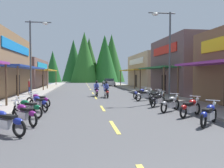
% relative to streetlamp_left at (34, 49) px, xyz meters
% --- Properties ---
extents(ground, '(10.25, 78.18, 0.10)m').
position_rel_streetlamp_left_xyz_m(ground, '(5.22, 6.20, -4.33)').
color(ground, '#4C4C4F').
extents(sidewalk_left, '(2.70, 78.18, 0.12)m').
position_rel_streetlamp_left_xyz_m(sidewalk_left, '(-1.26, 6.20, -4.22)').
color(sidewalk_left, '#9E9991').
rests_on(sidewalk_left, ground).
extents(sidewalk_right, '(2.70, 78.18, 0.12)m').
position_rel_streetlamp_left_xyz_m(sidewalk_right, '(11.69, 6.20, -4.22)').
color(sidewalk_right, gray).
rests_on(sidewalk_right, ground).
extents(centerline_dashes, '(0.16, 56.08, 0.01)m').
position_rel_streetlamp_left_xyz_m(centerline_dashes, '(5.22, 10.42, -4.27)').
color(centerline_dashes, '#E0C64C').
rests_on(centerline_dashes, ground).
extents(storefront_left_far, '(8.53, 13.72, 4.65)m').
position_rel_streetlamp_left_xyz_m(storefront_left_far, '(-5.93, 20.31, -1.95)').
color(storefront_left_far, brown).
rests_on(storefront_left_far, ground).
extents(storefront_right_middle, '(8.81, 9.79, 6.23)m').
position_rel_streetlamp_left_xyz_m(storefront_right_middle, '(16.51, 4.52, -1.16)').
color(storefront_right_middle, brown).
rests_on(storefront_right_middle, ground).
extents(storefront_right_far, '(8.74, 13.47, 5.54)m').
position_rel_streetlamp_left_xyz_m(storefront_right_far, '(16.47, 17.61, -1.51)').
color(storefront_right_far, tan).
rests_on(storefront_right_far, ground).
extents(streetlamp_left, '(2.13, 0.30, 6.63)m').
position_rel_streetlamp_left_xyz_m(streetlamp_left, '(0.00, 0.00, 0.00)').
color(streetlamp_left, '#474C51').
rests_on(streetlamp_left, ground).
extents(streetlamp_right, '(2.13, 0.30, 6.99)m').
position_rel_streetlamp_left_xyz_m(streetlamp_right, '(10.44, -2.82, 0.20)').
color(streetlamp_right, '#474C51').
rests_on(streetlamp_right, ground).
extents(motorcycle_parked_right_0, '(1.62, 1.54, 1.04)m').
position_rel_streetlamp_left_xyz_m(motorcycle_parked_right_0, '(9.26, -10.92, -3.79)').
color(motorcycle_parked_right_0, black).
rests_on(motorcycle_parked_right_0, ground).
extents(motorcycle_parked_right_1, '(1.77, 1.36, 1.04)m').
position_rel_streetlamp_left_xyz_m(motorcycle_parked_right_1, '(9.41, -8.94, -3.79)').
color(motorcycle_parked_right_1, black).
rests_on(motorcycle_parked_right_1, ground).
extents(motorcycle_parked_right_2, '(1.71, 1.44, 1.04)m').
position_rel_streetlamp_left_xyz_m(motorcycle_parked_right_2, '(9.00, -7.30, -3.79)').
color(motorcycle_parked_right_2, black).
rests_on(motorcycle_parked_right_2, ground).
extents(motorcycle_parked_right_3, '(1.56, 1.61, 1.04)m').
position_rel_streetlamp_left_xyz_m(motorcycle_parked_right_3, '(8.98, -5.21, -3.79)').
color(motorcycle_parked_right_3, black).
rests_on(motorcycle_parked_right_3, ground).
extents(motorcycle_parked_right_4, '(1.51, 1.65, 1.04)m').
position_rel_streetlamp_left_xyz_m(motorcycle_parked_right_4, '(9.37, -3.57, -3.79)').
color(motorcycle_parked_right_4, black).
rests_on(motorcycle_parked_right_4, ground).
extents(motorcycle_parked_right_5, '(1.90, 1.17, 1.04)m').
position_rel_streetlamp_left_xyz_m(motorcycle_parked_right_5, '(9.05, -1.67, -3.79)').
color(motorcycle_parked_right_5, black).
rests_on(motorcycle_parked_right_5, ground).
extents(motorcycle_parked_right_6, '(1.71, 1.45, 1.04)m').
position_rel_streetlamp_left_xyz_m(motorcycle_parked_right_6, '(9.17, 0.07, -3.79)').
color(motorcycle_parked_right_6, black).
rests_on(motorcycle_parked_right_6, ground).
extents(motorcycle_parked_left_0, '(1.82, 1.29, 1.04)m').
position_rel_streetlamp_left_xyz_m(motorcycle_parked_left_0, '(1.15, -11.39, -3.79)').
color(motorcycle_parked_left_0, black).
rests_on(motorcycle_parked_left_0, ground).
extents(motorcycle_parked_left_1, '(1.47, 1.69, 1.04)m').
position_rel_streetlamp_left_xyz_m(motorcycle_parked_left_1, '(1.42, -9.72, -3.79)').
color(motorcycle_parked_left_1, black).
rests_on(motorcycle_parked_left_1, ground).
extents(motorcycle_parked_left_2, '(1.75, 1.39, 1.04)m').
position_rel_streetlamp_left_xyz_m(motorcycle_parked_left_2, '(1.18, -7.97, -3.79)').
color(motorcycle_parked_left_2, black).
rests_on(motorcycle_parked_left_2, ground).
extents(motorcycle_parked_left_3, '(1.43, 1.72, 1.04)m').
position_rel_streetlamp_left_xyz_m(motorcycle_parked_left_3, '(1.36, -5.99, -3.79)').
color(motorcycle_parked_left_3, black).
rests_on(motorcycle_parked_left_3, ground).
extents(motorcycle_parked_left_4, '(1.81, 1.32, 1.04)m').
position_rel_streetlamp_left_xyz_m(motorcycle_parked_left_4, '(1.06, -4.42, -3.79)').
color(motorcycle_parked_left_4, black).
rests_on(motorcycle_parked_left_4, ground).
extents(rider_cruising_lead, '(0.60, 2.14, 1.57)m').
position_rel_streetlamp_left_xyz_m(rider_cruising_lead, '(6.21, 1.29, -3.62)').
color(rider_cruising_lead, black).
rests_on(rider_cruising_lead, ground).
extents(rider_cruising_trailing, '(0.60, 2.14, 1.57)m').
position_rel_streetlamp_left_xyz_m(rider_cruising_trailing, '(5.39, 2.68, -3.62)').
color(rider_cruising_trailing, black).
rests_on(rider_cruising_trailing, ground).
extents(pedestrian_by_shop, '(0.32, 0.56, 1.70)m').
position_rel_streetlamp_left_xyz_m(pedestrian_by_shop, '(-1.44, 4.69, -3.29)').
color(pedestrian_by_shop, '#333F8C').
rests_on(pedestrian_by_shop, ground).
extents(parked_car_curbside, '(2.12, 4.33, 1.40)m').
position_rel_streetlamp_left_xyz_m(parked_car_curbside, '(9.14, 23.51, -3.59)').
color(parked_car_curbside, silver).
rests_on(parked_car_curbside, ground).
extents(treeline_backdrop, '(22.72, 14.18, 13.99)m').
position_rel_streetlamp_left_xyz_m(treeline_backdrop, '(7.68, 46.72, 2.34)').
color(treeline_backdrop, '#216123').
rests_on(treeline_backdrop, ground).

